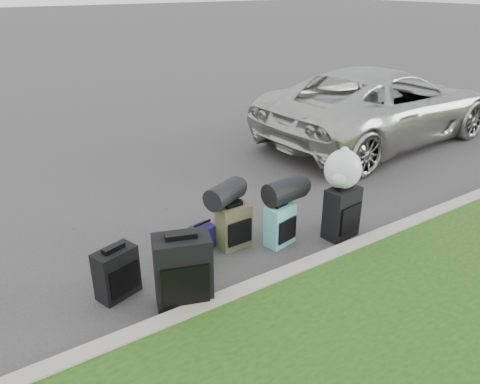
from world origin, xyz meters
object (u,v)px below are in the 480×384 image
tote_green (194,252)px  suitcase_large_black_left (183,273)px  suv (380,105)px  suitcase_teal (280,225)px  suitcase_small_black (117,273)px  suitcase_olive (234,226)px  tote_navy (203,237)px  suitcase_large_black_right (342,213)px

tote_green → suitcase_large_black_left: bearing=-125.6°
suv → suitcase_teal: size_ratio=10.10×
suitcase_small_black → suitcase_olive: bearing=-11.2°
suv → suitcase_olive: (-4.60, -1.85, -0.45)m
suitcase_teal → suitcase_small_black: bearing=165.5°
suitcase_large_black_left → suitcase_olive: suitcase_large_black_left is taller
suitcase_olive → suitcase_teal: suitcase_olive is taller
suitcase_small_black → suitcase_teal: suitcase_small_black is taller
suv → tote_navy: size_ratio=18.35×
suitcase_teal → suitcase_large_black_right: (0.75, -0.27, 0.07)m
suitcase_olive → suitcase_large_black_left: bearing=-146.6°
suitcase_small_black → suitcase_large_black_left: suitcase_large_black_left is taller
suv → suitcase_small_black: 6.44m
suv → suitcase_large_black_left: (-5.62, -2.55, -0.33)m
suitcase_olive → suitcase_large_black_right: (1.24, -0.54, 0.06)m
suitcase_large_black_left → suitcase_large_black_right: suitcase_large_black_left is taller
suv → suitcase_teal: 4.65m
suitcase_small_black → tote_green: suitcase_small_black is taller
suitcase_olive → suitcase_large_black_right: suitcase_large_black_right is taller
suitcase_large_black_left → tote_navy: size_ratio=2.74×
tote_green → tote_navy: size_ratio=1.20×
suv → suitcase_olive: suv is taller
suv → suitcase_large_black_right: (-3.36, -2.39, -0.40)m
suitcase_teal → tote_green: bearing=160.7°
suv → suitcase_teal: (-4.11, -2.12, -0.46)m
suitcase_olive → suitcase_large_black_right: bearing=-24.1°
tote_green → suv: bearing=20.9°
suitcase_small_black → suitcase_olive: size_ratio=0.99×
suitcase_large_black_right → tote_green: suitcase_large_black_right is taller
suv → suitcase_large_black_right: bearing=121.3°
tote_green → tote_navy: (0.28, 0.29, -0.03)m
suitcase_small_black → suitcase_olive: suitcase_olive is taller
suv → suitcase_large_black_left: 6.18m
suitcase_small_black → suitcase_large_black_left: (0.48, -0.53, 0.12)m
suitcase_large_black_left → suitcase_large_black_right: 2.27m
suitcase_large_black_right → tote_green: 1.90m
suitcase_teal → tote_navy: bearing=140.0°
suitcase_olive → tote_navy: bearing=150.7°
suitcase_large_black_left → tote_navy: suitcase_large_black_left is taller
suitcase_olive → suv: bearing=21.2°
suitcase_small_black → tote_green: 0.90m
suitcase_large_black_left → suitcase_large_black_right: size_ratio=1.19×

